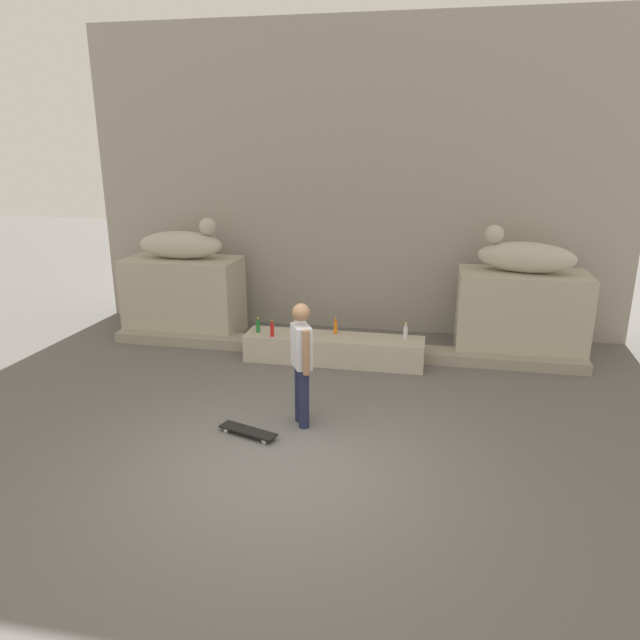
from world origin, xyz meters
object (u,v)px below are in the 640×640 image
Objects in this scene: skateboard at (248,431)px; bottle_clear at (405,332)px; statue_reclining_left at (183,244)px; statue_reclining_right at (524,256)px; bottle_orange at (336,327)px; bottle_green at (258,326)px; skater at (302,359)px; bottle_red at (272,330)px.

skateboard is 3.47m from bottle_clear.
statue_reclining_left is 0.97× the size of statue_reclining_right.
bottle_orange reaches higher than bottle_clear.
skateboard is 3.15× the size of bottle_green.
statue_reclining_left is at bearing 14.32° from skater.
bottle_red is (-0.40, 2.59, 0.51)m from skateboard.
bottle_orange is (3.07, -0.83, -1.19)m from statue_reclining_left.
bottle_red is 2.23m from bottle_clear.
statue_reclining_left is 1.98× the size of skateboard.
skater is 2.51m from bottle_orange.
bottle_clear is (2.21, 0.32, -0.01)m from bottle_red.
bottle_orange is 0.98× the size of bottle_red.
skateboard is (2.44, -3.77, -1.70)m from statue_reclining_left.
statue_reclining_right is (6.14, 0.01, 0.00)m from statue_reclining_left.
statue_reclining_right is at bearing -116.04° from skateboard.
skater is 6.41× the size of bottle_green.
statue_reclining_right reaches higher than skateboard.
skater is (3.05, -3.32, -0.85)m from statue_reclining_left.
bottle_orange is (-3.07, -0.84, -1.19)m from statue_reclining_right.
bottle_clear is (2.51, 0.15, 0.01)m from bottle_green.
bottle_orange is 1.08m from bottle_red.
statue_reclining_left is 4.81m from skateboard.
skater is 5.83× the size of bottle_red.
bottle_clear is at bearing -103.55° from skateboard.
statue_reclining_left is at bearing -38.74° from skateboard.
bottle_clear reaches higher than skateboard.
statue_reclining_left is 3.40m from bottle_orange.
skater reaches higher than bottle_green.
bottle_red is (2.05, -1.18, -1.19)m from statue_reclining_left.
statue_reclining_left reaches higher than skateboard.
skateboard is 2.67m from bottle_red.
skater is (-3.09, -3.32, -0.85)m from statue_reclining_right.
skater is at bearing -64.82° from bottle_red.
bottle_clear is at bearing 3.47° from bottle_green.
bottle_orange is 1.19m from bottle_clear.
statue_reclining_left is 5.92× the size of bottle_clear.
skater reaches higher than bottle_red.
bottle_red is at bearing -62.97° from skateboard.
skater is at bearing -116.12° from bottle_clear.
skateboard is 2.89m from bottle_green.
statue_reclining_right is at bearing 16.12° from bottle_red.
bottle_orange is 1.02× the size of bottle_clear.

